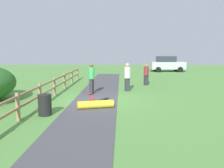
# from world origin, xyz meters

# --- Properties ---
(ground_plane) EXTENTS (60.00, 60.00, 0.00)m
(ground_plane) POSITION_xyz_m (0.00, 0.00, 0.00)
(ground_plane) COLOR #568E42
(asphalt_path) EXTENTS (2.40, 28.00, 0.02)m
(asphalt_path) POSITION_xyz_m (0.00, 0.00, 0.01)
(asphalt_path) COLOR #47474C
(asphalt_path) RESTS_ON ground_plane
(wooden_fence) EXTENTS (0.12, 18.12, 1.10)m
(wooden_fence) POSITION_xyz_m (-2.60, 0.00, 0.67)
(wooden_fence) COLOR #997A51
(wooden_fence) RESTS_ON ground_plane
(trash_bin) EXTENTS (0.56, 0.56, 0.90)m
(trash_bin) POSITION_xyz_m (-1.80, -3.06, 0.45)
(trash_bin) COLOR black
(trash_bin) RESTS_ON ground_plane
(skater_riding) EXTENTS (0.44, 0.82, 1.92)m
(skater_riding) POSITION_xyz_m (-0.42, 1.74, 1.10)
(skater_riding) COLOR #B23326
(skater_riding) RESTS_ON asphalt_path
(skater_fallen) EXTENTS (1.73, 1.47, 0.36)m
(skater_fallen) POSITION_xyz_m (0.18, -1.76, 0.20)
(skater_fallen) COLOR yellow
(skater_fallen) RESTS_ON asphalt_path
(skateboard_loose) EXTENTS (0.56, 0.80, 0.08)m
(skateboard_loose) POSITION_xyz_m (0.47, -0.07, 0.09)
(skateboard_loose) COLOR black
(skateboard_loose) RESTS_ON asphalt_path
(bystander_maroon) EXTENTS (0.51, 0.51, 1.64)m
(bystander_maroon) POSITION_xyz_m (3.33, 5.70, 0.90)
(bystander_maroon) COLOR #2D2D33
(bystander_maroon) RESTS_ON ground_plane
(bystander_white) EXTENTS (0.44, 0.44, 1.86)m
(bystander_white) POSITION_xyz_m (1.81, 2.96, 1.04)
(bystander_white) COLOR #2D2D33
(bystander_white) RESTS_ON ground_plane
(parked_car_silver) EXTENTS (4.33, 2.28, 1.92)m
(parked_car_silver) POSITION_xyz_m (7.12, 17.24, 0.96)
(parked_car_silver) COLOR #B7B7BC
(parked_car_silver) RESTS_ON ground_plane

